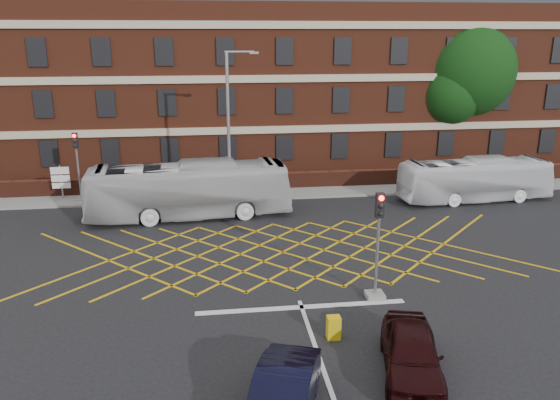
{
  "coord_description": "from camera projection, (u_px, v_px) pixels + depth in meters",
  "views": [
    {
      "loc": [
        -3.18,
        -21.8,
        9.9
      ],
      "look_at": [
        -0.18,
        1.5,
        2.75
      ],
      "focal_mm": 35.0,
      "sensor_mm": 36.0,
      "label": 1
    }
  ],
  "objects": [
    {
      "name": "bus_right",
      "position": [
        475.0,
        180.0,
        33.54
      ],
      "size": [
        9.64,
        2.87,
        2.65
      ],
      "primitive_type": "imported",
      "rotation": [
        0.0,
        0.0,
        1.64
      ],
      "color": "silver",
      "rests_on": "ground"
    },
    {
      "name": "ground",
      "position": [
        288.0,
        269.0,
        23.96
      ],
      "size": [
        120.0,
        120.0,
        0.0
      ],
      "primitive_type": "plane",
      "color": "black",
      "rests_on": "ground"
    },
    {
      "name": "far_pavement",
      "position": [
        262.0,
        193.0,
        35.32
      ],
      "size": [
        60.0,
        3.0,
        0.12
      ],
      "primitive_type": "cube",
      "color": "slate",
      "rests_on": "ground"
    },
    {
      "name": "traffic_light_near",
      "position": [
        377.0,
        256.0,
        20.88
      ],
      "size": [
        0.7,
        0.7,
        4.27
      ],
      "color": "slate",
      "rests_on": "ground"
    },
    {
      "name": "traffic_light_far",
      "position": [
        79.0,
        174.0,
        33.19
      ],
      "size": [
        0.7,
        0.7,
        4.27
      ],
      "color": "slate",
      "rests_on": "ground"
    },
    {
      "name": "box_junction_hatching",
      "position": [
        282.0,
        252.0,
        25.85
      ],
      "size": [
        8.22,
        8.22,
        0.02
      ],
      "primitive_type": "cube",
      "rotation": [
        0.0,
        0.0,
        0.79
      ],
      "color": "#CC990C",
      "rests_on": "ground"
    },
    {
      "name": "deciduous_tree",
      "position": [
        465.0,
        78.0,
        40.59
      ],
      "size": [
        7.42,
        7.07,
        10.86
      ],
      "color": "black",
      "rests_on": "ground"
    },
    {
      "name": "boundary_wall",
      "position": [
        261.0,
        182.0,
        36.13
      ],
      "size": [
        56.0,
        0.5,
        1.1
      ],
      "primitive_type": "cube",
      "color": "#4C1F14",
      "rests_on": "ground"
    },
    {
      "name": "utility_cabinet",
      "position": [
        334.0,
        328.0,
        18.43
      ],
      "size": [
        0.45,
        0.36,
        0.81
      ],
      "primitive_type": "cube",
      "color": "gold",
      "rests_on": "ground"
    },
    {
      "name": "street_lamp",
      "position": [
        230.0,
        158.0,
        31.25
      ],
      "size": [
        2.25,
        1.0,
        9.04
      ],
      "color": "slate",
      "rests_on": "ground"
    },
    {
      "name": "victorian_building",
      "position": [
        252.0,
        62.0,
        42.58
      ],
      "size": [
        51.0,
        12.17,
        20.4
      ],
      "color": "#5F2818",
      "rests_on": "ground"
    },
    {
      "name": "car_navy",
      "position": [
        282.0,
        399.0,
        14.33
      ],
      "size": [
        2.85,
        4.63,
        1.44
      ],
      "primitive_type": "imported",
      "rotation": [
        0.0,
        0.0,
        -0.33
      ],
      "color": "black",
      "rests_on": "ground"
    },
    {
      "name": "direction_signs",
      "position": [
        61.0,
        179.0,
        33.56
      ],
      "size": [
        1.1,
        0.16,
        2.2
      ],
      "color": "gray",
      "rests_on": "ground"
    },
    {
      "name": "bus_left",
      "position": [
        189.0,
        190.0,
        30.41
      ],
      "size": [
        11.46,
        3.49,
        3.15
      ],
      "primitive_type": "imported",
      "rotation": [
        0.0,
        0.0,
        1.65
      ],
      "color": "#BBBBBF",
      "rests_on": "ground"
    },
    {
      "name": "stop_line",
      "position": [
        302.0,
        307.0,
        20.63
      ],
      "size": [
        8.0,
        0.3,
        0.02
      ],
      "primitive_type": "cube",
      "color": "silver",
      "rests_on": "ground"
    },
    {
      "name": "car_maroon",
      "position": [
        411.0,
        352.0,
        16.43
      ],
      "size": [
        2.69,
        4.51,
        1.44
      ],
      "primitive_type": "imported",
      "rotation": [
        0.0,
        0.0,
        -0.25
      ],
      "color": "black",
      "rests_on": "ground"
    }
  ]
}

